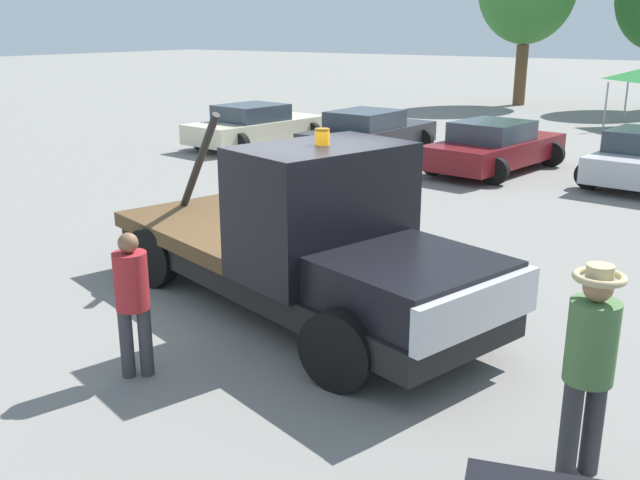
{
  "coord_description": "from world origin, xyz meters",
  "views": [
    {
      "loc": [
        5.5,
        -7.29,
        3.71
      ],
      "look_at": [
        0.5,
        0.0,
        1.05
      ],
      "focal_mm": 40.0,
      "sensor_mm": 36.0,
      "label": 1
    }
  ],
  "objects_px": {
    "traffic_cone": "(363,214)",
    "tow_truck": "(308,246)",
    "parked_car_cream": "(256,126)",
    "person_near_truck": "(590,355)",
    "parked_car_maroon": "(494,147)",
    "person_at_hood": "(132,295)",
    "parked_car_charcoal": "(368,134)"
  },
  "relations": [
    {
      "from": "tow_truck",
      "to": "parked_car_cream",
      "type": "distance_m",
      "value": 14.11
    },
    {
      "from": "tow_truck",
      "to": "person_at_hood",
      "type": "distance_m",
      "value": 2.51
    },
    {
      "from": "person_near_truck",
      "to": "parked_car_maroon",
      "type": "bearing_deg",
      "value": 154.59
    },
    {
      "from": "parked_car_maroon",
      "to": "traffic_cone",
      "type": "distance_m",
      "value": 6.68
    },
    {
      "from": "person_near_truck",
      "to": "parked_car_charcoal",
      "type": "distance_m",
      "value": 15.84
    },
    {
      "from": "traffic_cone",
      "to": "parked_car_charcoal",
      "type": "bearing_deg",
      "value": 120.05
    },
    {
      "from": "traffic_cone",
      "to": "tow_truck",
      "type": "bearing_deg",
      "value": -68.21
    },
    {
      "from": "person_near_truck",
      "to": "person_at_hood",
      "type": "relative_size",
      "value": 1.16
    },
    {
      "from": "parked_car_charcoal",
      "to": "parked_car_maroon",
      "type": "relative_size",
      "value": 1.02
    },
    {
      "from": "person_near_truck",
      "to": "person_at_hood",
      "type": "distance_m",
      "value": 4.6
    },
    {
      "from": "tow_truck",
      "to": "traffic_cone",
      "type": "xyz_separation_m",
      "value": [
        -1.67,
        4.18,
        -0.72
      ]
    },
    {
      "from": "person_near_truck",
      "to": "parked_car_maroon",
      "type": "height_order",
      "value": "person_near_truck"
    },
    {
      "from": "tow_truck",
      "to": "parked_car_charcoal",
      "type": "height_order",
      "value": "tow_truck"
    },
    {
      "from": "parked_car_cream",
      "to": "tow_truck",
      "type": "bearing_deg",
      "value": -131.06
    },
    {
      "from": "parked_car_maroon",
      "to": "traffic_cone",
      "type": "height_order",
      "value": "parked_car_maroon"
    },
    {
      "from": "person_at_hood",
      "to": "traffic_cone",
      "type": "distance_m",
      "value": 6.75
    },
    {
      "from": "parked_car_charcoal",
      "to": "parked_car_maroon",
      "type": "height_order",
      "value": "same"
    },
    {
      "from": "parked_car_cream",
      "to": "person_near_truck",
      "type": "bearing_deg",
      "value": -125.05
    },
    {
      "from": "parked_car_maroon",
      "to": "person_at_hood",
      "type": "bearing_deg",
      "value": -167.8
    },
    {
      "from": "person_near_truck",
      "to": "person_at_hood",
      "type": "xyz_separation_m",
      "value": [
        -4.51,
        -0.9,
        -0.17
      ]
    },
    {
      "from": "tow_truck",
      "to": "person_at_hood",
      "type": "relative_size",
      "value": 4.01
    },
    {
      "from": "tow_truck",
      "to": "person_near_truck",
      "type": "height_order",
      "value": "tow_truck"
    },
    {
      "from": "parked_car_charcoal",
      "to": "person_near_truck",
      "type": "bearing_deg",
      "value": -139.73
    },
    {
      "from": "person_at_hood",
      "to": "traffic_cone",
      "type": "xyz_separation_m",
      "value": [
        -1.1,
        6.62,
        -0.7
      ]
    },
    {
      "from": "person_near_truck",
      "to": "traffic_cone",
      "type": "xyz_separation_m",
      "value": [
        -5.61,
        5.72,
        -0.87
      ]
    },
    {
      "from": "parked_car_cream",
      "to": "traffic_cone",
      "type": "height_order",
      "value": "parked_car_cream"
    },
    {
      "from": "parked_car_cream",
      "to": "traffic_cone",
      "type": "bearing_deg",
      "value": -122.07
    },
    {
      "from": "parked_car_maroon",
      "to": "traffic_cone",
      "type": "bearing_deg",
      "value": -172.57
    },
    {
      "from": "person_near_truck",
      "to": "parked_car_maroon",
      "type": "xyz_separation_m",
      "value": [
        -5.59,
        12.39,
        -0.47
      ]
    },
    {
      "from": "tow_truck",
      "to": "traffic_cone",
      "type": "bearing_deg",
      "value": 127.06
    },
    {
      "from": "person_near_truck",
      "to": "tow_truck",
      "type": "bearing_deg",
      "value": -161.1
    },
    {
      "from": "person_at_hood",
      "to": "parked_car_charcoal",
      "type": "relative_size",
      "value": 0.34
    }
  ]
}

